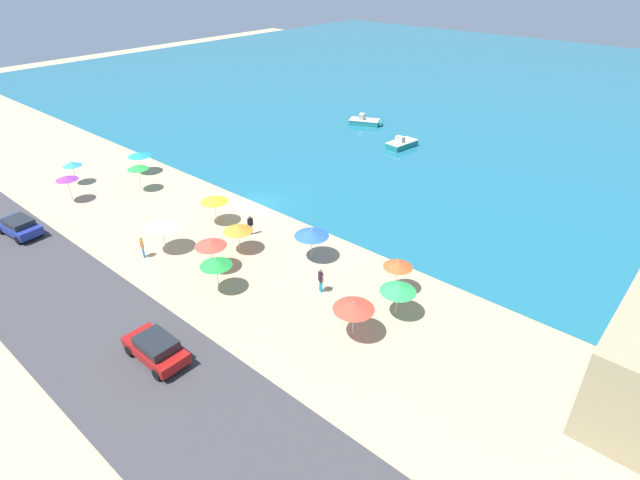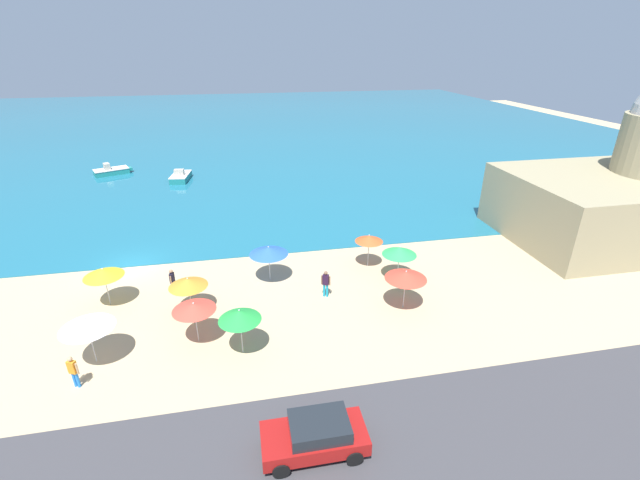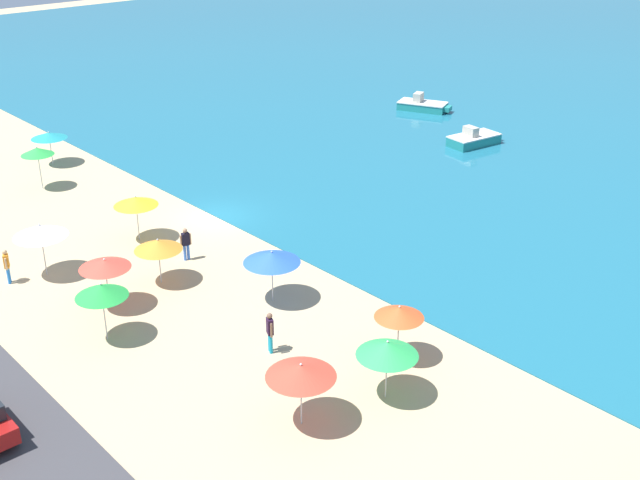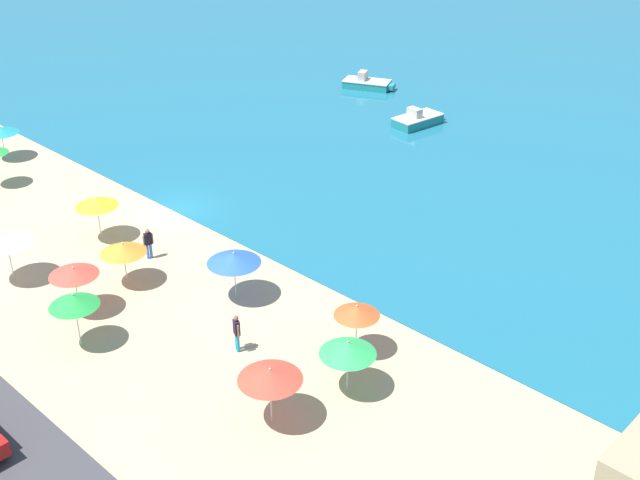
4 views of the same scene
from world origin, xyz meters
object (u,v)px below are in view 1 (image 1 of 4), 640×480
object	(u,v)px
skiff_nearshore	(365,121)
bather_1	(142,246)
beach_umbrella_9	(216,262)
skiff_offshore	(402,144)
bather_0	(321,279)
beach_umbrella_7	(214,199)
beach_umbrella_2	(72,164)
beach_umbrella_6	(398,264)
beach_umbrella_5	(211,244)
beach_umbrella_10	(161,223)
parked_car_0	(156,348)
beach_umbrella_1	(238,228)
beach_umbrella_8	(138,167)
beach_umbrella_12	(312,233)
parked_car_1	(19,226)
bather_2	(250,224)
beach_umbrella_4	(398,288)
beach_umbrella_11	(139,154)
beach_umbrella_0	(354,306)
beach_umbrella_3	(67,178)

from	to	relation	value
skiff_nearshore	bather_1	bearing A→B (deg)	-79.54
beach_umbrella_9	skiff_offshore	world-z (taller)	beach_umbrella_9
bather_0	skiff_nearshore	distance (m)	36.36
bather_1	beach_umbrella_7	bearing A→B (deg)	91.52
beach_umbrella_2	beach_umbrella_9	distance (m)	24.09
beach_umbrella_6	beach_umbrella_9	xyz separation A→B (m)	(-8.85, -7.61, 0.14)
beach_umbrella_5	beach_umbrella_10	size ratio (longest dim) A/B	0.91
skiff_nearshore	parked_car_0	bearing A→B (deg)	-68.18
bather_1	skiff_offshore	size ratio (longest dim) A/B	0.40
beach_umbrella_1	beach_umbrella_8	size ratio (longest dim) A/B	0.85
beach_umbrella_8	beach_umbrella_9	distance (m)	18.72
beach_umbrella_12	skiff_nearshore	distance (m)	32.48
beach_umbrella_10	parked_car_1	size ratio (longest dim) A/B	0.62
skiff_offshore	bather_2	bearing A→B (deg)	-85.68
beach_umbrella_5	beach_umbrella_9	xyz separation A→B (m)	(2.24, -1.34, 0.11)
beach_umbrella_1	beach_umbrella_4	bearing A→B (deg)	5.50
beach_umbrella_2	beach_umbrella_12	xyz separation A→B (m)	(25.98, 4.80, 0.10)
beach_umbrella_11	bather_1	distance (m)	16.69
bather_0	parked_car_1	distance (m)	24.72
beach_umbrella_11	beach_umbrella_7	bearing A→B (deg)	-7.65
beach_umbrella_0	bather_0	xyz separation A→B (m)	(-4.22, 2.04, -1.17)
bather_1	beach_umbrella_3	bearing A→B (deg)	175.53
beach_umbrella_5	bather_1	bearing A→B (deg)	-156.29
beach_umbrella_6	bather_0	distance (m)	5.08
beach_umbrella_0	beach_umbrella_3	distance (m)	29.99
beach_umbrella_2	parked_car_1	distance (m)	10.08
beach_umbrella_3	bather_1	bearing A→B (deg)	-4.47
beach_umbrella_8	beach_umbrella_10	bearing A→B (deg)	-23.64
beach_umbrella_12	beach_umbrella_3	bearing A→B (deg)	-163.00
beach_umbrella_4	beach_umbrella_12	world-z (taller)	beach_umbrella_12
beach_umbrella_11	parked_car_1	size ratio (longest dim) A/B	0.54
beach_umbrella_10	parked_car_0	xyz separation A→B (m)	(9.56, -7.01, -1.43)
bather_1	beach_umbrella_6	bearing A→B (deg)	27.71
bather_1	parked_car_1	bearing A→B (deg)	-155.85
beach_umbrella_11	bather_1	size ratio (longest dim) A/B	1.36
beach_umbrella_6	beach_umbrella_1	bearing A→B (deg)	-163.92
beach_umbrella_2	parked_car_1	xyz separation A→B (m)	(6.44, -7.65, -1.20)
beach_umbrella_2	parked_car_1	world-z (taller)	beach_umbrella_2
beach_umbrella_12	beach_umbrella_11	bearing A→B (deg)	177.95
beach_umbrella_7	skiff_offshore	distance (m)	25.30
beach_umbrella_5	beach_umbrella_12	xyz separation A→B (m)	(4.23, 5.64, 0.00)
beach_umbrella_4	skiff_offshore	world-z (taller)	beach_umbrella_4
skiff_nearshore	beach_umbrella_10	bearing A→B (deg)	-78.45
bather_1	skiff_offshore	world-z (taller)	bather_1
beach_umbrella_6	beach_umbrella_9	world-z (taller)	beach_umbrella_9
skiff_offshore	beach_umbrella_2	bearing A→B (deg)	-122.05
beach_umbrella_7	skiff_nearshore	size ratio (longest dim) A/B	0.56
beach_umbrella_4	skiff_offshore	distance (m)	30.30
beach_umbrella_12	bather_0	bearing A→B (deg)	-40.23
beach_umbrella_6	skiff_nearshore	bearing A→B (deg)	129.76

